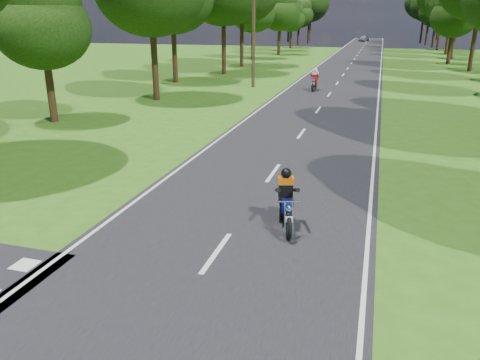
% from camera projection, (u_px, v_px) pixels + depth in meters
% --- Properties ---
extents(ground, '(160.00, 160.00, 0.00)m').
position_uv_depth(ground, '(182.00, 302.00, 8.85)').
color(ground, '#346316').
rests_on(ground, ground).
extents(main_road, '(7.00, 140.00, 0.02)m').
position_uv_depth(main_road, '(351.00, 63.00, 54.15)').
color(main_road, black).
rests_on(main_road, ground).
extents(road_markings, '(7.40, 140.00, 0.01)m').
position_uv_depth(road_markings, '(349.00, 65.00, 52.48)').
color(road_markings, silver).
rests_on(road_markings, main_road).
extents(telegraph_pole, '(1.20, 0.26, 8.00)m').
position_uv_depth(telegraph_pole, '(254.00, 32.00, 34.46)').
color(telegraph_pole, '#382616').
rests_on(telegraph_pole, ground).
extents(rider_near_blue, '(1.09, 1.91, 1.51)m').
position_uv_depth(rider_near_blue, '(286.00, 199.00, 11.76)').
color(rider_near_blue, navy).
rests_on(rider_near_blue, main_road).
extents(rider_far_red, '(0.65, 1.90, 1.58)m').
position_uv_depth(rider_far_red, '(315.00, 79.00, 33.86)').
color(rider_far_red, '#A00C1B').
rests_on(rider_far_red, main_road).
extents(distant_car, '(2.37, 4.06, 1.30)m').
position_uv_depth(distant_car, '(364.00, 38.00, 102.31)').
color(distant_car, '#A9ABB0').
rests_on(distant_car, main_road).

